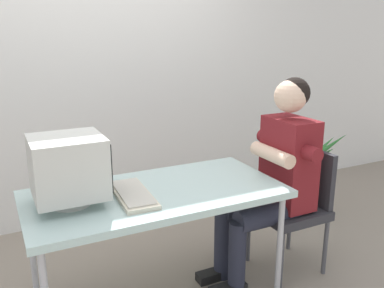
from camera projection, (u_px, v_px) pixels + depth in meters
The scene contains 7 objects.
wall_back at pixel (125, 44), 3.50m from camera, with size 8.00×0.10×3.00m, color silver.
desk at pixel (156, 198), 2.39m from camera, with size 1.47×0.73×0.72m.
crt_monitor at pixel (69, 167), 2.14m from camera, with size 0.37×0.34×0.37m.
keyboard at pixel (133, 194), 2.28m from camera, with size 0.20×0.47×0.03m.
office_chair at pixel (296, 202), 2.83m from camera, with size 0.43×0.43×0.84m.
person_seated at pixel (275, 173), 2.68m from camera, with size 0.73×0.56×1.33m.
potted_plant at pixel (304, 175), 3.61m from camera, with size 0.78×0.76×0.82m.
Camera 1 is at (-0.80, -2.08, 1.62)m, focal length 38.72 mm.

